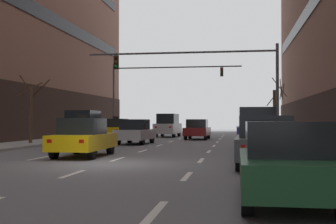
% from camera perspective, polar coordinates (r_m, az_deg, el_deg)
% --- Properties ---
extents(ground_plane, '(120.00, 120.00, 0.00)m').
position_cam_1_polar(ground_plane, '(16.49, -8.27, -6.55)').
color(ground_plane, slate).
extents(lane_stripe_l1_s4, '(0.16, 2.00, 0.01)m').
position_cam_1_polar(lane_stripe_l1_s4, '(19.56, -16.12, -5.64)').
color(lane_stripe_l1_s4, silver).
rests_on(lane_stripe_l1_s4, ground).
extents(lane_stripe_l1_s5, '(0.16, 2.00, 0.01)m').
position_cam_1_polar(lane_stripe_l1_s5, '(24.18, -11.11, -4.76)').
color(lane_stripe_l1_s5, silver).
rests_on(lane_stripe_l1_s5, ground).
extents(lane_stripe_l1_s6, '(0.16, 2.00, 0.01)m').
position_cam_1_polar(lane_stripe_l1_s6, '(28.92, -7.74, -4.15)').
color(lane_stripe_l1_s6, silver).
rests_on(lane_stripe_l1_s6, ground).
extents(lane_stripe_l1_s7, '(0.16, 2.00, 0.01)m').
position_cam_1_polar(lane_stripe_l1_s7, '(33.74, -5.32, -3.71)').
color(lane_stripe_l1_s7, silver).
rests_on(lane_stripe_l1_s7, ground).
extents(lane_stripe_l1_s8, '(0.16, 2.00, 0.01)m').
position_cam_1_polar(lane_stripe_l1_s8, '(38.61, -3.51, -3.37)').
color(lane_stripe_l1_s8, silver).
rests_on(lane_stripe_l1_s8, ground).
extents(lane_stripe_l1_s9, '(0.16, 2.00, 0.01)m').
position_cam_1_polar(lane_stripe_l1_s9, '(43.50, -2.11, -3.10)').
color(lane_stripe_l1_s9, silver).
rests_on(lane_stripe_l1_s9, ground).
extents(lane_stripe_l1_s10, '(0.16, 2.00, 0.01)m').
position_cam_1_polar(lane_stripe_l1_s10, '(48.42, -1.00, -2.89)').
color(lane_stripe_l1_s10, silver).
rests_on(lane_stripe_l1_s10, ground).
extents(lane_stripe_l2_s3, '(0.16, 2.00, 0.01)m').
position_cam_1_polar(lane_stripe_l2_s3, '(13.66, -11.99, -7.68)').
color(lane_stripe_l2_s3, silver).
rests_on(lane_stripe_l2_s3, ground).
extents(lane_stripe_l2_s4, '(0.16, 2.00, 0.01)m').
position_cam_1_polar(lane_stripe_l2_s4, '(18.40, -6.44, -5.97)').
color(lane_stripe_l2_s4, silver).
rests_on(lane_stripe_l2_s4, ground).
extents(lane_stripe_l2_s5, '(0.16, 2.00, 0.01)m').
position_cam_1_polar(lane_stripe_l2_s5, '(23.25, -3.20, -4.93)').
color(lane_stripe_l2_s5, silver).
rests_on(lane_stripe_l2_s5, ground).
extents(lane_stripe_l2_s6, '(0.16, 2.00, 0.01)m').
position_cam_1_polar(lane_stripe_l2_s6, '(28.15, -1.08, -4.25)').
color(lane_stripe_l2_s6, silver).
rests_on(lane_stripe_l2_s6, ground).
extents(lane_stripe_l2_s7, '(0.16, 2.00, 0.01)m').
position_cam_1_polar(lane_stripe_l2_s7, '(33.08, 0.40, -3.77)').
color(lane_stripe_l2_s7, silver).
rests_on(lane_stripe_l2_s7, ground).
extents(lane_stripe_l2_s8, '(0.16, 2.00, 0.01)m').
position_cam_1_polar(lane_stripe_l2_s8, '(38.03, 1.50, -3.41)').
color(lane_stripe_l2_s8, silver).
rests_on(lane_stripe_l2_s8, ground).
extents(lane_stripe_l2_s9, '(0.16, 2.00, 0.01)m').
position_cam_1_polar(lane_stripe_l2_s9, '(42.99, 2.34, -3.13)').
color(lane_stripe_l2_s9, silver).
rests_on(lane_stripe_l2_s9, ground).
extents(lane_stripe_l2_s10, '(0.16, 2.00, 0.01)m').
position_cam_1_polar(lane_stripe_l2_s10, '(47.96, 3.01, -2.91)').
color(lane_stripe_l2_s10, silver).
rests_on(lane_stripe_l2_s10, ground).
extents(lane_stripe_l3_s2, '(0.16, 2.00, 0.01)m').
position_cam_1_polar(lane_stripe_l3_s2, '(7.98, -1.63, -12.52)').
color(lane_stripe_l3_s2, silver).
rests_on(lane_stripe_l3_s2, ground).
extents(lane_stripe_l3_s3, '(0.16, 2.00, 0.01)m').
position_cam_1_polar(lane_stripe_l3_s3, '(12.87, 2.42, -8.12)').
color(lane_stripe_l3_s3, silver).
rests_on(lane_stripe_l3_s3, ground).
extents(lane_stripe_l3_s4, '(0.16, 2.00, 0.01)m').
position_cam_1_polar(lane_stripe_l3_s4, '(17.82, 4.21, -6.13)').
color(lane_stripe_l3_s4, silver).
rests_on(lane_stripe_l3_s4, ground).
extents(lane_stripe_l3_s5, '(0.16, 2.00, 0.01)m').
position_cam_1_polar(lane_stripe_l3_s5, '(22.79, 5.21, -5.01)').
color(lane_stripe_l3_s5, silver).
rests_on(lane_stripe_l3_s5, ground).
extents(lane_stripe_l3_s6, '(0.16, 2.00, 0.01)m').
position_cam_1_polar(lane_stripe_l3_s6, '(27.78, 5.85, -4.29)').
color(lane_stripe_l3_s6, silver).
rests_on(lane_stripe_l3_s6, ground).
extents(lane_stripe_l3_s7, '(0.16, 2.00, 0.01)m').
position_cam_1_polar(lane_stripe_l3_s7, '(32.76, 6.29, -3.79)').
color(lane_stripe_l3_s7, silver).
rests_on(lane_stripe_l3_s7, ground).
extents(lane_stripe_l3_s8, '(0.16, 2.00, 0.01)m').
position_cam_1_polar(lane_stripe_l3_s8, '(37.75, 6.62, -3.42)').
color(lane_stripe_l3_s8, silver).
rests_on(lane_stripe_l3_s8, ground).
extents(lane_stripe_l3_s9, '(0.16, 2.00, 0.01)m').
position_cam_1_polar(lane_stripe_l3_s9, '(42.75, 6.87, -3.13)').
color(lane_stripe_l3_s9, silver).
rests_on(lane_stripe_l3_s9, ground).
extents(lane_stripe_l3_s10, '(0.16, 2.00, 0.01)m').
position_cam_1_polar(lane_stripe_l3_s10, '(47.74, 7.07, -2.91)').
color(lane_stripe_l3_s10, silver).
rests_on(lane_stripe_l3_s10, ground).
extents(car_driving_1, '(2.08, 4.55, 2.16)m').
position_cam_1_polar(car_driving_1, '(41.99, -0.01, -1.71)').
color(car_driving_1, black).
rests_on(car_driving_1, ground).
extents(car_driving_2, '(1.95, 4.43, 1.64)m').
position_cam_1_polar(car_driving_2, '(36.93, 3.75, -2.22)').
color(car_driving_2, black).
rests_on(car_driving_2, ground).
extents(car_driving_3, '(2.10, 4.64, 2.21)m').
position_cam_1_polar(car_driving_3, '(30.14, -10.68, -1.93)').
color(car_driving_3, black).
rests_on(car_driving_3, ground).
extents(taxi_driving_4, '(1.90, 4.46, 1.85)m').
position_cam_1_polar(taxi_driving_4, '(19.89, -10.65, -3.22)').
color(taxi_driving_4, black).
rests_on(taxi_driving_4, ground).
extents(car_driving_5, '(2.00, 4.43, 1.63)m').
position_cam_1_polar(car_driving_5, '(29.76, -4.15, -2.53)').
color(car_driving_5, black).
rests_on(car_driving_5, ground).
extents(taxi_driving_6, '(1.97, 4.54, 1.87)m').
position_cam_1_polar(taxi_driving_6, '(37.87, -6.58, -2.15)').
color(taxi_driving_6, black).
rests_on(taxi_driving_6, ground).
extents(car_parked_0, '(1.76, 4.18, 1.57)m').
position_cam_1_polar(car_parked_0, '(8.92, 14.80, -6.28)').
color(car_parked_0, black).
rests_on(car_parked_0, ground).
extents(car_parked_1, '(2.04, 4.67, 1.73)m').
position_cam_1_polar(car_parked_1, '(15.54, 12.21, -3.72)').
color(car_parked_1, black).
rests_on(car_parked_1, ground).
extents(car_parked_2, '(1.92, 4.55, 2.20)m').
position_cam_1_polar(car_parked_2, '(22.40, 11.15, -2.28)').
color(car_parked_2, black).
rests_on(car_parked_2, ground).
extents(traffic_signal_0, '(11.75, 0.35, 6.03)m').
position_cam_1_polar(traffic_signal_0, '(27.62, 5.63, 5.02)').
color(traffic_signal_0, '#4C4C51').
rests_on(traffic_signal_0, sidewalk_right).
extents(traffic_signal_1, '(12.51, 0.35, 6.93)m').
position_cam_1_polar(traffic_signal_1, '(43.63, -1.93, 3.65)').
color(traffic_signal_1, '#4C4C51').
rests_on(traffic_signal_1, sidewalk_left).
extents(street_tree_0, '(1.76, 1.87, 5.18)m').
position_cam_1_polar(street_tree_0, '(41.49, 13.42, 0.23)').
color(street_tree_0, '#4C3823').
rests_on(street_tree_0, sidewalk_right).
extents(street_tree_2, '(2.26, 1.78, 4.29)m').
position_cam_1_polar(street_tree_2, '(29.80, -16.95, 0.23)').
color(street_tree_2, '#4C3823').
rests_on(street_tree_2, sidewalk_left).
extents(pedestrian_0, '(0.48, 0.33, 1.56)m').
position_cam_1_polar(pedestrian_0, '(32.04, 15.60, -1.98)').
color(pedestrian_0, '#383D59').
rests_on(pedestrian_0, sidewalk_right).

